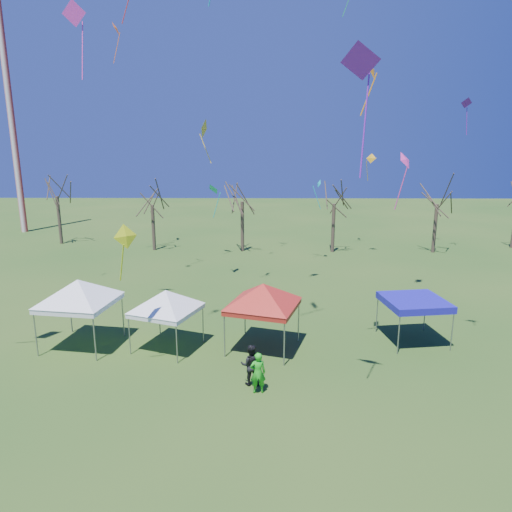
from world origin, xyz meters
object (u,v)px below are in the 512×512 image
at_px(tent_white_mid, 166,294).
at_px(tent_red, 263,288).
at_px(tree_0, 55,179).
at_px(tree_3, 335,186).
at_px(tent_white_west, 78,284).
at_px(tree_4, 439,187).
at_px(person_green, 258,373).
at_px(tree_2, 242,183).
at_px(tent_blue, 414,302).
at_px(tree_1, 151,189).
at_px(person_dark, 251,365).
at_px(radio_mast, 11,119).

distance_m(tent_white_mid, tent_red, 4.63).
distance_m(tree_0, tree_3, 27.09).
bearing_deg(tent_white_mid, tent_white_west, 177.20).
relative_size(tent_white_mid, tent_red, 0.88).
height_order(tree_4, tent_white_west, tree_4).
relative_size(tent_white_mid, person_green, 2.11).
distance_m(tent_white_west, tent_red, 8.85).
xyz_separation_m(tree_2, person_green, (1.72, -25.52, -5.44)).
height_order(tree_0, tent_blue, tree_0).
xyz_separation_m(tree_3, person_green, (-6.68, -25.18, -5.23)).
bearing_deg(person_green, tree_1, -75.66).
distance_m(tree_4, person_dark, 29.88).
bearing_deg(radio_mast, tree_1, -28.48).
relative_size(tree_3, tree_4, 1.00).
xyz_separation_m(tree_1, tent_white_mid, (5.70, -21.69, -3.06)).
height_order(tree_0, tree_4, tree_0).
height_order(tree_2, tree_4, tree_2).
bearing_deg(tree_0, person_dark, -54.49).
relative_size(tree_2, tent_white_west, 1.87).
bearing_deg(person_dark, tree_3, -105.71).
relative_size(tree_2, tent_blue, 2.54).
distance_m(radio_mast, person_green, 46.03).
bearing_deg(tree_2, tent_white_west, -108.09).
height_order(person_green, person_dark, person_dark).
relative_size(tent_white_west, tent_red, 1.06).
height_order(tent_white_west, tent_blue, tent_white_west).
relative_size(radio_mast, person_green, 14.68).
distance_m(tree_4, tent_white_west, 32.41).
bearing_deg(tree_4, tree_0, 174.66).
bearing_deg(tent_white_mid, tree_3, 62.24).
height_order(tent_white_mid, tent_red, tent_red).
distance_m(tent_white_west, tent_white_mid, 4.26).
xyz_separation_m(tree_1, tree_4, (26.12, -0.65, 0.27)).
relative_size(tree_0, tent_red, 2.05).
bearing_deg(tree_3, person_green, -104.86).
distance_m(tree_2, tent_blue, 22.92).
xyz_separation_m(tree_0, tent_red, (20.40, -24.45, -3.43)).
xyz_separation_m(tree_4, tent_white_mid, (-20.42, -21.04, -3.33)).
distance_m(tent_white_west, tent_blue, 16.37).
height_order(tree_0, tent_white_mid, tree_0).
distance_m(tree_2, person_dark, 25.50).
xyz_separation_m(tree_0, person_dark, (19.90, -27.88, -5.62)).
xyz_separation_m(radio_mast, tree_3, (34.03, -9.96, -6.42)).
relative_size(tree_4, tent_white_mid, 2.19).
xyz_separation_m(tree_4, tent_blue, (-8.34, -20.10, -4.00)).
bearing_deg(tree_0, tent_blue, -40.12).
height_order(radio_mast, tree_4, radio_mast).
distance_m(radio_mast, tree_3, 36.04).
bearing_deg(tree_0, tent_white_west, -64.50).
bearing_deg(tent_red, tent_white_west, 178.51).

